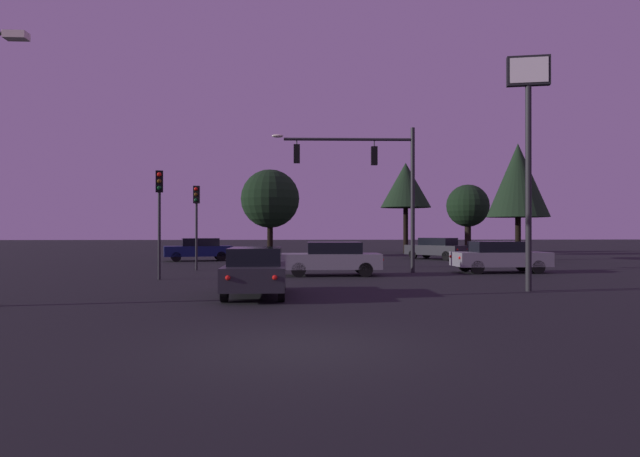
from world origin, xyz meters
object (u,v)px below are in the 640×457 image
traffic_signal_mast_arm (372,172)px  car_parked_lot (199,249)px  traffic_light_corner_right (159,203)px  car_crossing_left (332,258)px  tree_left_far (270,199)px  car_far_lane (437,248)px  car_crossing_right (500,256)px  store_sign_illuminated (528,121)px  traffic_light_corner_left (196,210)px  tree_center_horizon (518,181)px  tree_right_cluster (406,186)px  tree_behind_sign (468,206)px  car_nearside_lane (256,271)px

traffic_signal_mast_arm → car_parked_lot: size_ratio=1.49×
traffic_light_corner_right → car_crossing_left: (7.32, 1.67, -2.41)m
car_crossing_left → tree_left_far: 18.96m
car_crossing_left → car_far_lane: 15.96m
traffic_light_corner_right → car_crossing_right: bearing=11.0°
traffic_light_corner_right → store_sign_illuminated: 14.63m
traffic_signal_mast_arm → traffic_light_corner_left: bearing=166.5°
car_crossing_right → tree_left_far: 20.93m
traffic_light_corner_right → traffic_signal_mast_arm: bearing=19.2°
car_parked_lot → tree_center_horizon: size_ratio=0.59×
tree_left_far → traffic_light_corner_right: bearing=-100.8°
car_crossing_left → tree_left_far: bearing=100.9°
car_crossing_right → store_sign_illuminated: 9.68m
traffic_light_corner_left → tree_right_cluster: bearing=53.7°
tree_left_far → traffic_signal_mast_arm: bearing=-71.4°
traffic_light_corner_right → car_crossing_left: bearing=12.9°
traffic_light_corner_right → tree_behind_sign: tree_behind_sign is taller
traffic_light_corner_right → store_sign_illuminated: size_ratio=0.57×
car_crossing_right → car_far_lane: bearing=89.4°
tree_behind_sign → tree_right_cluster: (-4.28, 4.29, 2.03)m
car_parked_lot → store_sign_illuminated: store_sign_illuminated is taller
traffic_light_corner_left → car_crossing_right: 15.31m
traffic_signal_mast_arm → traffic_light_corner_right: 10.08m
traffic_light_corner_left → tree_right_cluster: (15.06, 20.48, 2.99)m
car_crossing_left → store_sign_illuminated: bearing=-47.4°
car_parked_lot → store_sign_illuminated: bearing=-53.5°
car_far_lane → store_sign_illuminated: size_ratio=0.55×
car_nearside_lane → store_sign_illuminated: 10.40m
car_nearside_lane → tree_center_horizon: (16.60, 19.94, 4.67)m
store_sign_illuminated → tree_left_far: bearing=111.2°
tree_left_far → tree_center_horizon: (17.20, -5.98, 0.97)m
traffic_signal_mast_arm → car_far_lane: (6.29, 12.00, -4.06)m
car_far_lane → tree_behind_sign: size_ratio=0.75×
car_nearside_lane → store_sign_illuminated: store_sign_illuminated is taller
car_far_lane → store_sign_illuminated: store_sign_illuminated is taller
car_parked_lot → tree_behind_sign: tree_behind_sign is taller
tree_behind_sign → tree_right_cluster: size_ratio=0.72×
car_crossing_right → tree_left_far: bearing=124.8°
tree_left_far → tree_right_cluster: tree_right_cluster is taller
car_far_lane → tree_right_cluster: tree_right_cluster is taller
tree_behind_sign → tree_center_horizon: 7.83m
car_crossing_left → store_sign_illuminated: 10.38m
traffic_light_corner_left → traffic_light_corner_right: traffic_light_corner_right is taller
car_crossing_left → store_sign_illuminated: store_sign_illuminated is taller
car_parked_lot → tree_center_horizon: bearing=-0.6°
traffic_light_corner_left → car_far_lane: bearing=33.3°
traffic_signal_mast_arm → car_crossing_left: bearing=-142.5°
tree_left_far → tree_right_cluster: bearing=26.5°
car_crossing_right → tree_right_cluster: 23.44m
car_crossing_right → tree_behind_sign: 19.34m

